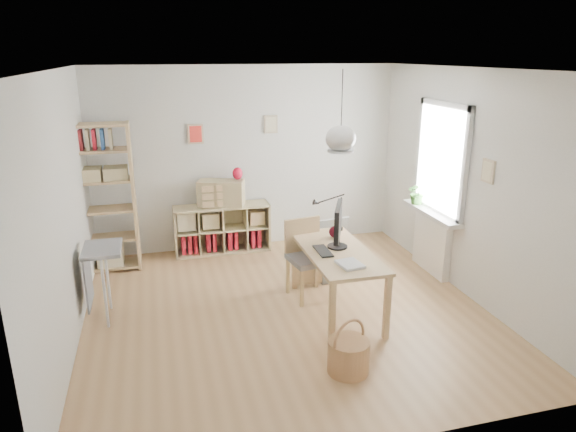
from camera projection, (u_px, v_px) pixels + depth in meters
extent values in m
plane|color=tan|center=(286.00, 310.00, 5.95)|extent=(4.50, 4.50, 0.00)
plane|color=white|center=(248.00, 159.00, 7.62)|extent=(4.50, 0.00, 4.50)
plane|color=white|center=(370.00, 286.00, 3.47)|extent=(4.50, 0.00, 4.50)
plane|color=white|center=(63.00, 215.00, 4.99)|extent=(0.00, 4.50, 4.50)
plane|color=white|center=(469.00, 185.00, 6.09)|extent=(0.00, 4.50, 4.50)
plane|color=silver|center=(286.00, 69.00, 5.13)|extent=(4.50, 4.50, 0.00)
cylinder|color=black|center=(342.00, 103.00, 5.23)|extent=(0.01, 0.01, 0.68)
ellipsoid|color=white|center=(341.00, 139.00, 5.34)|extent=(0.32, 0.32, 0.27)
cube|color=white|center=(443.00, 159.00, 6.58)|extent=(0.03, 1.00, 1.30)
cube|color=silver|center=(465.00, 168.00, 6.08)|extent=(0.06, 0.08, 1.46)
cube|color=silver|center=(420.00, 152.00, 7.07)|extent=(0.06, 0.08, 1.46)
cube|color=silver|center=(446.00, 104.00, 6.37)|extent=(0.06, 1.16, 0.08)
cube|color=silver|center=(436.00, 211.00, 6.79)|extent=(0.06, 1.16, 0.08)
cube|color=white|center=(432.00, 243.00, 6.92)|extent=(0.10, 0.80, 0.80)
cube|color=silver|center=(431.00, 213.00, 6.78)|extent=(0.22, 1.20, 0.06)
cube|color=tan|center=(337.00, 252.00, 5.73)|extent=(0.70, 1.50, 0.04)
cube|color=tan|center=(332.00, 315.00, 5.13)|extent=(0.06, 0.06, 0.71)
cube|color=tan|center=(294.00, 262.00, 6.41)|extent=(0.06, 0.06, 0.71)
cube|color=tan|center=(387.00, 307.00, 5.27)|extent=(0.06, 0.06, 0.71)
cube|color=tan|center=(340.00, 257.00, 6.56)|extent=(0.06, 0.06, 0.71)
cube|color=beige|center=(223.00, 250.00, 7.72)|extent=(1.40, 0.38, 0.03)
cube|color=beige|center=(221.00, 206.00, 7.51)|extent=(1.40, 0.38, 0.03)
cube|color=beige|center=(175.00, 233.00, 7.45)|extent=(0.03, 0.38, 0.72)
cube|color=beige|center=(267.00, 225.00, 7.78)|extent=(0.03, 0.38, 0.72)
cube|color=beige|center=(221.00, 225.00, 7.78)|extent=(1.40, 0.02, 0.72)
cube|color=maroon|center=(183.00, 242.00, 7.54)|extent=(0.06, 0.26, 0.30)
cube|color=maroon|center=(189.00, 242.00, 7.56)|extent=(0.05, 0.26, 0.30)
cube|color=maroon|center=(195.00, 241.00, 7.58)|extent=(0.05, 0.26, 0.30)
cube|color=maroon|center=(208.00, 240.00, 7.63)|extent=(0.05, 0.26, 0.30)
cube|color=maroon|center=(214.00, 240.00, 7.65)|extent=(0.05, 0.26, 0.30)
cube|color=maroon|center=(229.00, 238.00, 7.71)|extent=(0.06, 0.26, 0.30)
cube|color=maroon|center=(235.00, 238.00, 7.73)|extent=(0.06, 0.26, 0.30)
cube|color=maroon|center=(252.00, 236.00, 7.79)|extent=(0.06, 0.26, 0.30)
cube|color=maroon|center=(258.00, 236.00, 7.82)|extent=(0.05, 0.26, 0.30)
cube|color=tan|center=(74.00, 201.00, 6.72)|extent=(0.04, 0.38, 2.00)
cube|color=tan|center=(134.00, 197.00, 6.90)|extent=(0.04, 0.38, 2.00)
cube|color=tan|center=(112.00, 265.00, 7.10)|extent=(0.76, 0.38, 0.03)
cube|color=tan|center=(109.00, 238.00, 6.98)|extent=(0.76, 0.38, 0.03)
cube|color=tan|center=(106.00, 210.00, 6.86)|extent=(0.76, 0.38, 0.03)
cube|color=tan|center=(102.00, 181.00, 6.74)|extent=(0.76, 0.38, 0.03)
cube|color=tan|center=(99.00, 150.00, 6.61)|extent=(0.76, 0.38, 0.03)
cube|color=tan|center=(96.00, 125.00, 6.51)|extent=(0.76, 0.38, 0.03)
cube|color=#285394|center=(74.00, 140.00, 6.50)|extent=(0.04, 0.18, 0.26)
cube|color=maroon|center=(81.00, 140.00, 6.52)|extent=(0.04, 0.18, 0.26)
cube|color=beige|center=(88.00, 140.00, 6.54)|extent=(0.04, 0.18, 0.26)
cube|color=maroon|center=(94.00, 139.00, 6.56)|extent=(0.04, 0.18, 0.26)
cube|color=#285394|center=(103.00, 139.00, 6.58)|extent=(0.04, 0.18, 0.26)
cube|color=beige|center=(111.00, 139.00, 6.61)|extent=(0.04, 0.18, 0.26)
cube|color=gray|center=(102.00, 249.00, 5.54)|extent=(0.40, 0.55, 0.04)
cylinder|color=white|center=(105.00, 293.00, 5.47)|extent=(0.03, 0.03, 0.82)
cylinder|color=white|center=(108.00, 276.00, 5.87)|extent=(0.03, 0.03, 0.82)
cube|color=gray|center=(88.00, 279.00, 5.60)|extent=(0.02, 0.50, 0.62)
cube|color=gray|center=(310.00, 259.00, 6.14)|extent=(0.53, 0.53, 0.07)
cube|color=tan|center=(302.00, 289.00, 5.97)|extent=(0.04, 0.04, 0.46)
cube|color=tan|center=(288.00, 276.00, 6.32)|extent=(0.04, 0.04, 0.46)
cube|color=tan|center=(332.00, 283.00, 6.13)|extent=(0.04, 0.04, 0.46)
cube|color=tan|center=(316.00, 270.00, 6.48)|extent=(0.04, 0.04, 0.46)
cube|color=tan|center=(302.00, 234.00, 6.25)|extent=(0.46, 0.12, 0.42)
cylinder|color=#B0814F|center=(348.00, 356.00, 4.77)|extent=(0.39, 0.39, 0.32)
torus|color=#B0814F|center=(349.00, 339.00, 4.71)|extent=(0.37, 0.18, 0.39)
cube|color=#B8B8B4|center=(337.00, 274.00, 6.91)|extent=(0.71, 0.53, 0.02)
cube|color=#B8B8B4|center=(316.00, 267.00, 6.74)|extent=(0.08, 0.45, 0.34)
cube|color=#B8B8B4|center=(358.00, 260.00, 6.97)|extent=(0.08, 0.45, 0.34)
cube|color=#B8B8B4|center=(345.00, 269.00, 6.67)|extent=(0.65, 0.11, 0.34)
cube|color=#B8B8B4|center=(330.00, 257.00, 7.05)|extent=(0.65, 0.11, 0.34)
cube|color=#B8B8B4|center=(324.00, 232.00, 7.12)|extent=(0.68, 0.30, 0.42)
sphere|color=yellow|center=(329.00, 261.00, 6.72)|extent=(0.15, 0.15, 0.15)
sphere|color=blue|center=(343.00, 255.00, 6.93)|extent=(0.15, 0.15, 0.15)
sphere|color=orange|center=(337.00, 258.00, 6.81)|extent=(0.15, 0.15, 0.15)
sphere|color=green|center=(353.00, 258.00, 6.82)|extent=(0.15, 0.15, 0.15)
cylinder|color=black|center=(337.00, 246.00, 5.81)|extent=(0.23, 0.23, 0.02)
cylinder|color=black|center=(338.00, 241.00, 5.79)|extent=(0.05, 0.05, 0.10)
cube|color=black|center=(338.00, 221.00, 5.72)|extent=(0.28, 0.54, 0.37)
cube|color=black|center=(323.00, 251.00, 5.68)|extent=(0.14, 0.37, 0.02)
cylinder|color=black|center=(340.00, 229.00, 6.36)|extent=(0.06, 0.06, 0.04)
cylinder|color=black|center=(341.00, 213.00, 6.30)|extent=(0.02, 0.02, 0.40)
cone|color=black|center=(317.00, 203.00, 6.08)|extent=(0.10, 0.07, 0.09)
sphere|color=#4A0911|center=(335.00, 232.00, 6.10)|extent=(0.14, 0.14, 0.14)
cube|color=silver|center=(350.00, 264.00, 5.31)|extent=(0.26, 0.31, 0.03)
cube|color=beige|center=(221.00, 193.00, 7.45)|extent=(0.72, 0.50, 0.38)
ellipsoid|color=maroon|center=(238.00, 173.00, 7.42)|extent=(0.15, 0.15, 0.18)
imported|color=#326425|center=(418.00, 193.00, 7.04)|extent=(0.34, 0.32, 0.32)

